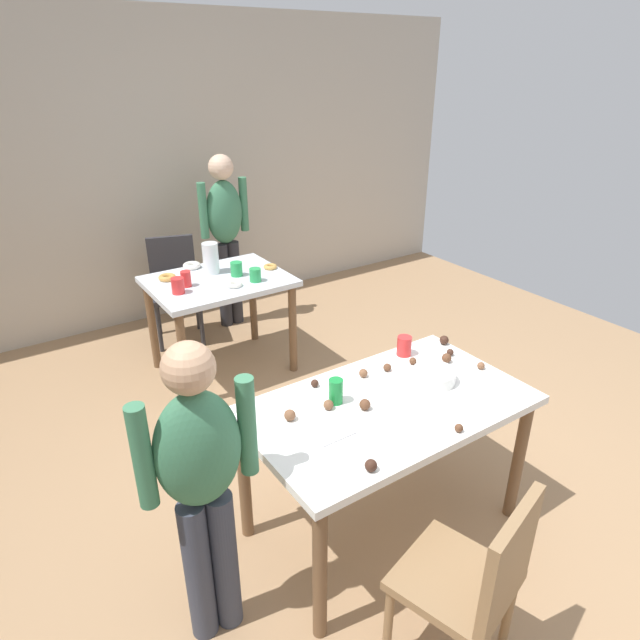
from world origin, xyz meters
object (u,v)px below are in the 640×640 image
at_px(chair_far_table, 175,283).
at_px(person_adult_far, 225,227).
at_px(dining_table_near, 387,419).
at_px(dining_table_far, 219,293).
at_px(mixing_bowl, 434,376).
at_px(chair_near_table, 476,578).
at_px(person_girl_near, 201,477).
at_px(pitcher_far, 211,258).
at_px(soda_can, 336,391).

xyz_separation_m(chair_far_table, person_adult_far, (0.49, -0.01, 0.41)).
xyz_separation_m(dining_table_near, chair_far_table, (-0.07, 2.66, -0.16)).
relative_size(dining_table_near, dining_table_far, 1.36).
xyz_separation_m(chair_far_table, mixing_bowl, (0.38, -2.64, 0.28)).
height_order(chair_near_table, person_girl_near, person_girl_near).
bearing_deg(pitcher_far, dining_table_far, -95.98).
xyz_separation_m(dining_table_far, mixing_bowl, (0.29, -1.90, 0.15)).
distance_m(soda_can, pitcher_far, 1.94).
bearing_deg(person_girl_near, pitcher_far, 65.18).
height_order(dining_table_near, soda_can, soda_can).
bearing_deg(person_adult_far, chair_near_table, -100.69).
bearing_deg(chair_near_table, soda_can, 88.99).
bearing_deg(dining_table_far, chair_near_table, -94.97).
bearing_deg(dining_table_far, dining_table_near, -90.41).
relative_size(dining_table_near, soda_can, 10.96).
bearing_deg(chair_far_table, chair_near_table, -92.54).
xyz_separation_m(dining_table_far, chair_far_table, (-0.08, 0.74, -0.14)).
relative_size(chair_near_table, chair_far_table, 1.00).
xyz_separation_m(person_girl_near, pitcher_far, (0.98, 2.11, 0.06)).
relative_size(dining_table_near, person_adult_far, 0.89).
xyz_separation_m(dining_table_far, person_adult_far, (0.41, 0.72, 0.27)).
bearing_deg(dining_table_near, mixing_bowl, 3.34).
relative_size(dining_table_near, person_girl_near, 0.98).
bearing_deg(mixing_bowl, chair_near_table, -124.03).
bearing_deg(dining_table_near, dining_table_far, 89.59).
distance_m(chair_far_table, soda_can, 2.54).
xyz_separation_m(dining_table_far, chair_near_table, (-0.23, -2.68, -0.14)).
bearing_deg(dining_table_near, pitcher_far, 89.21).
xyz_separation_m(chair_near_table, person_girl_near, (-0.73, 0.71, 0.31)).
relative_size(dining_table_far, person_girl_near, 0.72).
relative_size(dining_table_far, soda_can, 8.05).
bearing_deg(chair_near_table, mixing_bowl, 55.97).
distance_m(person_girl_near, mixing_bowl, 1.26).
xyz_separation_m(dining_table_near, chair_near_table, (-0.22, -0.76, -0.16)).
xyz_separation_m(person_girl_near, mixing_bowl, (1.26, 0.07, -0.02)).
xyz_separation_m(chair_far_table, pitcher_far, (0.10, -0.60, 0.37)).
bearing_deg(mixing_bowl, chair_far_table, 98.10).
bearing_deg(dining_table_far, soda_can, -96.96).
relative_size(person_adult_far, pitcher_far, 6.53).
distance_m(mixing_bowl, soda_can, 0.53).
distance_m(chair_near_table, person_adult_far, 3.49).
bearing_deg(soda_can, mixing_bowl, -13.20).
distance_m(chair_near_table, mixing_bowl, 0.98).
bearing_deg(pitcher_far, dining_table_near, -90.79).
bearing_deg(pitcher_far, soda_can, -96.89).
height_order(person_girl_near, mixing_bowl, person_girl_near).
xyz_separation_m(chair_far_table, soda_can, (-0.14, -2.52, 0.31)).
height_order(person_adult_far, soda_can, person_adult_far).
xyz_separation_m(chair_near_table, mixing_bowl, (0.53, 0.78, 0.28)).
distance_m(person_girl_near, pitcher_far, 2.33).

